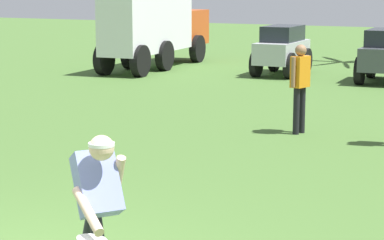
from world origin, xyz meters
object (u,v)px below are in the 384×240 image
Objects in this scene: teammate_deep at (300,80)px; box_truck at (155,28)px; frisbee_in_flight at (92,240)px; parked_car_slot_a at (282,49)px; frisbee_thrower at (97,202)px.

box_truck reaches higher than teammate_deep.
frisbee_in_flight is at bearing -62.59° from box_truck.
teammate_deep is at bearing 96.25° from frisbee_in_flight.
teammate_deep is 0.26× the size of box_truck.
frisbee_in_flight is 0.05× the size of box_truck.
parked_car_slot_a is at bearing 0.82° from box_truck.
frisbee_in_flight is 7.76m from teammate_deep.
teammate_deep is 0.66× the size of parked_car_slot_a.
teammate_deep reaches higher than frisbee_thrower.
teammate_deep reaches higher than frisbee_in_flight.
box_truck is at bearing -179.18° from parked_car_slot_a.
box_truck is at bearing 117.38° from frisbee_thrower.
parked_car_slot_a is (-3.13, 7.94, -0.20)m from teammate_deep.
box_truck is at bearing 117.41° from frisbee_in_flight.
frisbee_thrower is 17.08m from box_truck.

